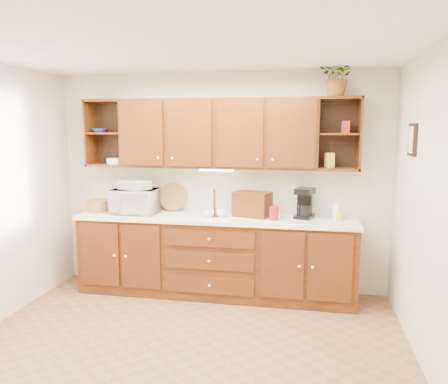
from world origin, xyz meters
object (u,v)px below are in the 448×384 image
at_px(bread_box, 252,204).
at_px(microwave, 135,201).
at_px(potted_plant, 338,77).
at_px(coffee_maker, 305,203).

bearing_deg(bread_box, microwave, -158.97).
relative_size(microwave, potted_plant, 1.28).
distance_m(bread_box, potted_plant, 1.68).
xyz_separation_m(coffee_maker, potted_plant, (0.32, -0.03, 1.39)).
xyz_separation_m(bread_box, potted_plant, (0.91, 0.01, 1.41)).
bearing_deg(microwave, coffee_maker, -0.27).
distance_m(coffee_maker, potted_plant, 1.43).
height_order(microwave, bread_box, microwave).
distance_m(microwave, coffee_maker, 2.00).
bearing_deg(microwave, potted_plant, -1.41).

